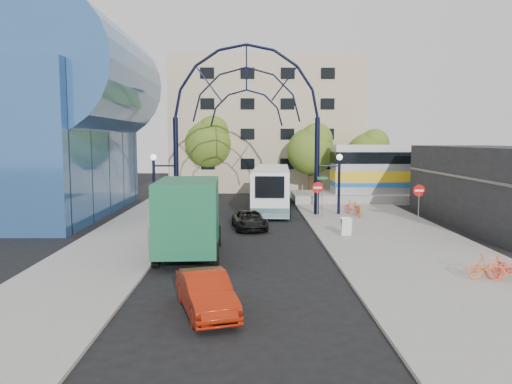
{
  "coord_description": "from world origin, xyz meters",
  "views": [
    {
      "loc": [
        0.23,
        -21.39,
        5.45
      ],
      "look_at": [
        0.57,
        6.0,
        2.56
      ],
      "focal_mm": 35.0,
      "sensor_mm": 36.0,
      "label": 1
    }
  ],
  "objects_px": {
    "red_sedan": "(206,293)",
    "gateway_arch": "(247,95)",
    "tree_north_a": "(312,148)",
    "black_suv": "(250,220)",
    "street_name_sign": "(322,188)",
    "bike_far_c": "(509,267)",
    "tree_north_c": "(370,151)",
    "bike_far_b": "(488,266)",
    "train_car": "(475,169)",
    "bike_near_b": "(352,207)",
    "stop_sign": "(318,191)",
    "sandwich_board": "(346,224)",
    "bike_near_a": "(359,209)",
    "tree_north_b": "(210,141)",
    "city_bus": "(271,188)",
    "green_truck": "(190,217)",
    "do_not_enter_sign": "(419,194)"
  },
  "relations": [
    {
      "from": "green_truck",
      "to": "red_sedan",
      "type": "xyz_separation_m",
      "value": [
        1.45,
        -7.94,
        -1.17
      ]
    },
    {
      "from": "train_car",
      "to": "do_not_enter_sign",
      "type": "bearing_deg",
      "value": -126.87
    },
    {
      "from": "bike_near_b",
      "to": "bike_far_c",
      "type": "xyz_separation_m",
      "value": [
        2.58,
        -16.87,
        -0.03
      ]
    },
    {
      "from": "tree_north_c",
      "to": "gateway_arch",
      "type": "bearing_deg",
      "value": -131.04
    },
    {
      "from": "tree_north_c",
      "to": "black_suv",
      "type": "bearing_deg",
      "value": -121.73
    },
    {
      "from": "tree_north_a",
      "to": "bike_near_a",
      "type": "xyz_separation_m",
      "value": [
        1.73,
        -12.94,
        -4.0
      ]
    },
    {
      "from": "city_bus",
      "to": "bike_near_b",
      "type": "relative_size",
      "value": 7.42
    },
    {
      "from": "tree_north_c",
      "to": "green_truck",
      "type": "height_order",
      "value": "tree_north_c"
    },
    {
      "from": "sandwich_board",
      "to": "bike_near_a",
      "type": "relative_size",
      "value": 0.54
    },
    {
      "from": "train_car",
      "to": "city_bus",
      "type": "xyz_separation_m",
      "value": [
        -18.09,
        -4.86,
        -1.19
      ]
    },
    {
      "from": "street_name_sign",
      "to": "tree_north_c",
      "type": "distance_m",
      "value": 16.95
    },
    {
      "from": "train_car",
      "to": "bike_near_a",
      "type": "distance_m",
      "value": 15.3
    },
    {
      "from": "bike_far_b",
      "to": "bike_near_a",
      "type": "bearing_deg",
      "value": 0.41
    },
    {
      "from": "tree_north_a",
      "to": "tree_north_c",
      "type": "relative_size",
      "value": 1.08
    },
    {
      "from": "gateway_arch",
      "to": "stop_sign",
      "type": "height_order",
      "value": "gateway_arch"
    },
    {
      "from": "gateway_arch",
      "to": "bike_near_b",
      "type": "relative_size",
      "value": 8.41
    },
    {
      "from": "tree_north_b",
      "to": "red_sedan",
      "type": "bearing_deg",
      "value": -85.68
    },
    {
      "from": "bike_near_b",
      "to": "gateway_arch",
      "type": "bearing_deg",
      "value": 151.2
    },
    {
      "from": "do_not_enter_sign",
      "to": "green_truck",
      "type": "xyz_separation_m",
      "value": [
        -13.6,
        -8.17,
        -0.16
      ]
    },
    {
      "from": "bike_near_b",
      "to": "street_name_sign",
      "type": "bearing_deg",
      "value": -178.08
    },
    {
      "from": "tree_north_a",
      "to": "black_suv",
      "type": "relative_size",
      "value": 1.72
    },
    {
      "from": "do_not_enter_sign",
      "to": "bike_far_c",
      "type": "distance_m",
      "value": 12.97
    },
    {
      "from": "tree_north_a",
      "to": "tree_north_c",
      "type": "distance_m",
      "value": 6.33
    },
    {
      "from": "sandwich_board",
      "to": "street_name_sign",
      "type": "bearing_deg",
      "value": 93.46
    },
    {
      "from": "train_car",
      "to": "green_truck",
      "type": "distance_m",
      "value": 30.31
    },
    {
      "from": "street_name_sign",
      "to": "bike_far_b",
      "type": "bearing_deg",
      "value": -74.84
    },
    {
      "from": "bike_far_b",
      "to": "gateway_arch",
      "type": "bearing_deg",
      "value": 24.07
    },
    {
      "from": "bike_near_a",
      "to": "tree_north_a",
      "type": "bearing_deg",
      "value": 102.82
    },
    {
      "from": "city_bus",
      "to": "bike_far_c",
      "type": "distance_m",
      "value": 21.66
    },
    {
      "from": "gateway_arch",
      "to": "street_name_sign",
      "type": "xyz_separation_m",
      "value": [
        5.2,
        -1.4,
        -6.43
      ]
    },
    {
      "from": "do_not_enter_sign",
      "to": "black_suv",
      "type": "relative_size",
      "value": 0.61
    },
    {
      "from": "bike_far_c",
      "to": "black_suv",
      "type": "bearing_deg",
      "value": 52.37
    },
    {
      "from": "stop_sign",
      "to": "tree_north_c",
      "type": "bearing_deg",
      "value": 65.31
    },
    {
      "from": "tree_north_b",
      "to": "bike_far_c",
      "type": "height_order",
      "value": "tree_north_b"
    },
    {
      "from": "black_suv",
      "to": "bike_far_c",
      "type": "relative_size",
      "value": 2.32
    },
    {
      "from": "red_sedan",
      "to": "bike_far_c",
      "type": "relative_size",
      "value": 2.23
    },
    {
      "from": "stop_sign",
      "to": "tree_north_b",
      "type": "height_order",
      "value": "tree_north_b"
    },
    {
      "from": "tree_north_b",
      "to": "bike_near_b",
      "type": "height_order",
      "value": "tree_north_b"
    },
    {
      "from": "green_truck",
      "to": "bike_near_b",
      "type": "relative_size",
      "value": 4.51
    },
    {
      "from": "red_sedan",
      "to": "gateway_arch",
      "type": "bearing_deg",
      "value": 69.89
    },
    {
      "from": "stop_sign",
      "to": "sandwich_board",
      "type": "bearing_deg",
      "value": -82.43
    },
    {
      "from": "black_suv",
      "to": "bike_near_a",
      "type": "distance_m",
      "value": 8.79
    },
    {
      "from": "gateway_arch",
      "to": "do_not_enter_sign",
      "type": "xyz_separation_m",
      "value": [
        11.0,
        -4.0,
        -6.58
      ]
    },
    {
      "from": "bike_far_b",
      "to": "train_car",
      "type": "bearing_deg",
      "value": -28.29
    },
    {
      "from": "gateway_arch",
      "to": "street_name_sign",
      "type": "bearing_deg",
      "value": -15.07
    },
    {
      "from": "tree_north_c",
      "to": "city_bus",
      "type": "relative_size",
      "value": 0.54
    },
    {
      "from": "tree_north_b",
      "to": "green_truck",
      "type": "height_order",
      "value": "tree_north_b"
    },
    {
      "from": "city_bus",
      "to": "red_sedan",
      "type": "bearing_deg",
      "value": -93.94
    },
    {
      "from": "street_name_sign",
      "to": "bike_far_b",
      "type": "relative_size",
      "value": 1.66
    },
    {
      "from": "street_name_sign",
      "to": "tree_north_b",
      "type": "xyz_separation_m",
      "value": [
        -9.08,
        17.33,
        3.14
      ]
    }
  ]
}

